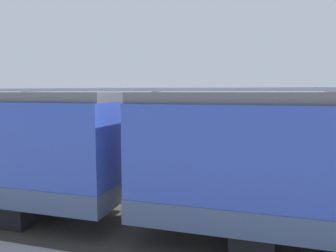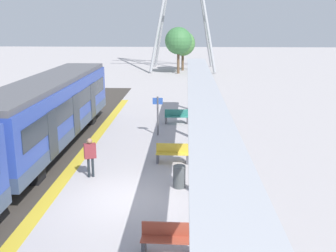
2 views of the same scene
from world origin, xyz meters
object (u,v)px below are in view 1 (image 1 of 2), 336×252
at_px(canopy_pillar_fourth, 32,123).
at_px(trash_bin, 135,157).
at_px(canopy_pillar_second, 328,133).
at_px(bench_near_end, 78,155).
at_px(canopy_pillar_third, 159,127).
at_px(bench_far_end, 233,164).
at_px(passenger_waiting_near_edge, 75,158).

distance_m(canopy_pillar_fourth, trash_bin, 6.69).
distance_m(canopy_pillar_second, bench_near_end, 11.45).
relative_size(canopy_pillar_second, canopy_pillar_third, 1.00).
distance_m(canopy_pillar_second, canopy_pillar_third, 7.53).
xyz_separation_m(canopy_pillar_fourth, trash_bin, (-0.89, -6.49, -1.35)).
distance_m(canopy_pillar_third, trash_bin, 1.86).
height_order(canopy_pillar_second, bench_near_end, canopy_pillar_second).
bearing_deg(canopy_pillar_third, bench_far_end, -106.72).
relative_size(canopy_pillar_fourth, passenger_waiting_near_edge, 2.13).
xyz_separation_m(canopy_pillar_second, trash_bin, (-0.89, 8.44, -1.35)).
xyz_separation_m(canopy_pillar_third, passenger_waiting_near_edge, (-4.54, 1.83, -0.75)).
bearing_deg(bench_near_end, canopy_pillar_second, -83.70).
relative_size(canopy_pillar_second, passenger_waiting_near_edge, 2.13).
bearing_deg(trash_bin, canopy_pillar_second, -83.95).
xyz_separation_m(canopy_pillar_second, bench_near_end, (-1.25, 11.30, -1.34)).
relative_size(bench_far_end, trash_bin, 1.74).
distance_m(canopy_pillar_second, trash_bin, 8.60).
xyz_separation_m(trash_bin, passenger_waiting_near_edge, (-3.65, 0.91, 0.60)).
xyz_separation_m(canopy_pillar_fourth, bench_far_end, (-1.11, -11.09, -1.34)).
distance_m(bench_near_end, passenger_waiting_near_edge, 3.87).
bearing_deg(canopy_pillar_third, bench_near_end, 108.30).
xyz_separation_m(canopy_pillar_second, passenger_waiting_near_edge, (-4.54, 9.36, -0.75)).
relative_size(canopy_pillar_second, trash_bin, 4.05).
height_order(canopy_pillar_third, passenger_waiting_near_edge, canopy_pillar_third).
height_order(canopy_pillar_second, passenger_waiting_near_edge, canopy_pillar_second).
relative_size(trash_bin, passenger_waiting_near_edge, 0.52).
xyz_separation_m(canopy_pillar_second, canopy_pillar_fourth, (0.00, 14.93, 0.00)).
distance_m(canopy_pillar_second, bench_far_end, 4.21).
bearing_deg(canopy_pillar_third, canopy_pillar_second, -90.00).
distance_m(canopy_pillar_fourth, bench_far_end, 11.23).
distance_m(canopy_pillar_second, canopy_pillar_fourth, 14.93).
relative_size(bench_near_end, bench_far_end, 1.00).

